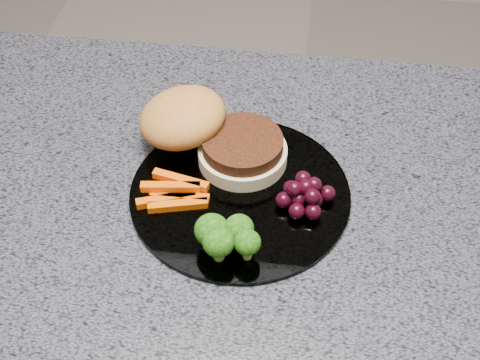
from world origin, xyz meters
name	(u,v)px	position (x,y,z in m)	size (l,w,h in m)	color
countertop	(279,217)	(0.00, 0.00, 0.88)	(1.20, 0.60, 0.04)	#53525D
plate	(240,193)	(-0.05, 0.01, 0.90)	(0.26, 0.26, 0.01)	white
burger	(204,132)	(-0.10, 0.08, 0.93)	(0.21, 0.16, 0.06)	beige
carrot_sticks	(175,193)	(-0.12, -0.01, 0.91)	(0.08, 0.06, 0.02)	#E15103
broccoli	(225,235)	(-0.05, -0.08, 0.93)	(0.07, 0.06, 0.04)	olive
grape_bunch	(305,195)	(0.03, 0.00, 0.92)	(0.07, 0.06, 0.03)	black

